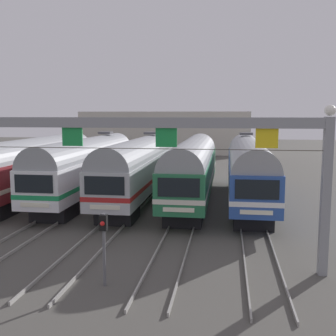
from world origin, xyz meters
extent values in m
plane|color=#4C4944|center=(0.00, 0.00, 0.00)|extent=(160.00, 160.00, 0.00)
cube|color=gray|center=(-8.96, 17.00, 0.07)|extent=(0.07, 70.00, 0.15)
cube|color=gray|center=(-7.52, 17.00, 0.07)|extent=(0.07, 70.00, 0.15)
cube|color=gray|center=(-4.84, 17.00, 0.07)|extent=(0.07, 70.00, 0.15)
cube|color=gray|center=(-3.40, 17.00, 0.07)|extent=(0.07, 70.00, 0.15)
cube|color=gray|center=(-0.72, 17.00, 0.07)|extent=(0.07, 70.00, 0.15)
cube|color=gray|center=(0.72, 17.00, 0.07)|extent=(0.07, 70.00, 0.15)
cube|color=gray|center=(3.40, 17.00, 0.07)|extent=(0.07, 70.00, 0.15)
cube|color=gray|center=(4.84, 17.00, 0.07)|extent=(0.07, 70.00, 0.15)
cube|color=gray|center=(7.52, 17.00, 0.07)|extent=(0.07, 70.00, 0.15)
cube|color=gray|center=(8.96, 17.00, 0.07)|extent=(0.07, 70.00, 0.15)
cube|color=maroon|center=(-8.24, 0.00, 2.23)|extent=(2.85, 18.00, 2.35)
cube|color=beige|center=(-8.24, 0.00, 1.87)|extent=(2.88, 18.02, 0.28)
cylinder|color=gray|center=(-8.24, 0.00, 3.40)|extent=(2.74, 17.64, 2.74)
cube|color=black|center=(-8.24, 6.30, 0.53)|extent=(2.28, 2.60, 1.05)
cube|color=white|center=(-4.12, 0.00, 2.23)|extent=(2.85, 18.00, 2.35)
cube|color=#198C4C|center=(-4.12, 0.00, 1.87)|extent=(2.88, 18.02, 0.28)
cylinder|color=gray|center=(-4.12, 0.00, 3.40)|extent=(2.74, 17.64, 2.74)
cube|color=black|center=(-4.12, -9.02, 2.70)|extent=(2.28, 0.06, 1.03)
cube|color=silver|center=(-4.12, -9.02, 1.47)|extent=(1.71, 0.05, 0.24)
cube|color=black|center=(-4.12, -6.30, 0.53)|extent=(2.28, 2.60, 1.05)
cube|color=black|center=(-4.12, 6.30, 0.53)|extent=(2.28, 2.60, 1.05)
cube|color=#4C4C51|center=(-4.12, 5.04, 4.95)|extent=(1.10, 1.10, 0.20)
cube|color=#B2B5BA|center=(0.00, 0.00, 2.23)|extent=(2.85, 18.00, 2.35)
cube|color=#B21E1E|center=(0.00, 0.00, 1.87)|extent=(2.88, 18.02, 0.28)
cylinder|color=gray|center=(0.00, 0.00, 3.40)|extent=(2.74, 17.64, 2.74)
cube|color=black|center=(0.00, -9.02, 2.70)|extent=(2.28, 0.06, 1.03)
cube|color=silver|center=(0.00, -9.02, 1.47)|extent=(1.71, 0.05, 0.24)
cube|color=black|center=(0.00, -6.30, 0.53)|extent=(2.28, 2.60, 1.05)
cube|color=black|center=(0.00, 6.30, 0.53)|extent=(2.28, 2.60, 1.05)
cube|color=#4C4C51|center=(0.00, 5.04, 4.95)|extent=(1.10, 1.10, 0.20)
cube|color=#236B42|center=(4.12, 0.00, 2.23)|extent=(2.85, 18.00, 2.35)
cube|color=silver|center=(4.12, 0.00, 1.87)|extent=(2.88, 18.02, 0.28)
cylinder|color=gray|center=(4.12, 0.00, 3.40)|extent=(2.74, 17.64, 2.74)
cube|color=black|center=(4.12, -9.02, 2.70)|extent=(2.28, 0.06, 1.03)
cube|color=silver|center=(4.12, -9.02, 1.47)|extent=(1.71, 0.05, 0.24)
cube|color=black|center=(4.12, -6.30, 0.53)|extent=(2.28, 2.60, 1.05)
cube|color=black|center=(4.12, 6.30, 0.53)|extent=(2.28, 2.60, 1.05)
cube|color=#284C9E|center=(8.24, 0.00, 2.23)|extent=(2.85, 18.00, 2.35)
cube|color=white|center=(8.24, 0.00, 1.87)|extent=(2.88, 18.02, 0.28)
cylinder|color=gray|center=(8.24, 0.00, 3.40)|extent=(2.74, 17.64, 2.74)
cube|color=black|center=(8.24, -9.02, 2.70)|extent=(2.28, 0.06, 1.03)
cube|color=silver|center=(8.24, -9.02, 1.47)|extent=(1.71, 0.05, 0.24)
cube|color=black|center=(8.24, -6.30, 0.53)|extent=(2.28, 2.60, 1.05)
cube|color=black|center=(8.24, 6.30, 0.53)|extent=(2.28, 2.60, 1.05)
cube|color=#4C4C51|center=(8.24, 5.04, 4.95)|extent=(1.10, 1.10, 0.20)
cube|color=gray|center=(10.64, -13.50, 3.25)|extent=(0.36, 0.36, 6.50)
cube|color=gray|center=(0.00, -13.50, 6.25)|extent=(21.28, 0.32, 0.44)
cube|color=#198C3F|center=(0.00, -13.50, 5.63)|extent=(0.90, 0.08, 0.80)
cube|color=#198C3F|center=(4.12, -13.50, 5.63)|extent=(0.90, 0.08, 0.80)
cube|color=yellow|center=(8.24, -13.50, 5.63)|extent=(0.90, 0.08, 0.80)
sphere|color=white|center=(10.64, -13.50, 6.75)|extent=(0.44, 0.44, 0.44)
cylinder|color=#3F382D|center=(0.00, -13.50, 5.15)|extent=(21.28, 0.03, 0.03)
cylinder|color=#59595E|center=(2.06, -15.88, 1.43)|extent=(0.12, 0.12, 2.87)
cube|color=black|center=(2.06, -15.88, 2.52)|extent=(0.28, 0.24, 0.60)
sphere|color=red|center=(2.06, -16.02, 2.52)|extent=(0.18, 0.18, 0.18)
cube|color=beige|center=(-3.84, 40.31, 3.51)|extent=(28.31, 10.00, 7.01)
camera|label=1|loc=(6.65, -30.53, 6.60)|focal=43.88mm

